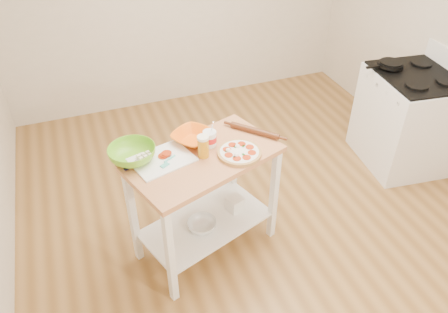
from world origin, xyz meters
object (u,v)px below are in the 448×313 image
(gas_stove, at_px, (406,119))
(orange_bowl, at_px, (193,137))
(cutting_board, at_px, (161,159))
(yogurt_tub, at_px, (210,139))
(pizza, at_px, (239,152))
(green_bowl, at_px, (132,154))
(prep_island, at_px, (205,185))
(skillet, at_px, (390,64))
(rolling_pin, at_px, (255,131))
(beer_pint, at_px, (203,146))
(spatula, at_px, (167,162))
(shelf_glass_bowl, at_px, (202,225))
(shelf_bin, at_px, (235,204))
(knife, at_px, (135,163))

(gas_stove, xyz_separation_m, orange_bowl, (-2.20, -0.22, 0.46))
(cutting_board, height_order, yogurt_tub, yogurt_tub)
(gas_stove, xyz_separation_m, pizza, (-1.95, -0.49, 0.44))
(green_bowl, height_order, yogurt_tub, yogurt_tub)
(prep_island, height_order, cutting_board, cutting_board)
(skillet, distance_m, cutting_board, 2.38)
(gas_stove, xyz_separation_m, rolling_pin, (-1.74, -0.29, 0.45))
(yogurt_tub, bearing_deg, gas_stove, 8.47)
(prep_island, relative_size, beer_pint, 7.32)
(spatula, distance_m, beer_pint, 0.26)
(pizza, relative_size, yogurt_tub, 1.48)
(rolling_pin, bearing_deg, shelf_glass_bowl, -159.37)
(skillet, relative_size, cutting_board, 0.79)
(shelf_bin, bearing_deg, prep_island, -167.59)
(prep_island, xyz_separation_m, rolling_pin, (0.44, 0.13, 0.28))
(pizza, relative_size, spatula, 2.36)
(gas_stove, bearing_deg, cutting_board, -164.61)
(yogurt_tub, bearing_deg, beer_pint, -128.55)
(knife, height_order, shelf_glass_bowl, knife)
(pizza, relative_size, cutting_board, 0.66)
(knife, bearing_deg, pizza, -42.12)
(pizza, height_order, yogurt_tub, yogurt_tub)
(orange_bowl, bearing_deg, pizza, -46.48)
(prep_island, relative_size, green_bowl, 3.67)
(spatula, height_order, knife, knife)
(prep_island, distance_m, shelf_bin, 0.42)
(green_bowl, bearing_deg, cutting_board, -21.58)
(shelf_glass_bowl, bearing_deg, spatula, 163.69)
(prep_island, distance_m, rolling_pin, 0.54)
(skillet, relative_size, pizza, 1.20)
(pizza, distance_m, beer_pint, 0.25)
(prep_island, distance_m, spatula, 0.37)
(gas_stove, bearing_deg, knife, -165.38)
(skillet, relative_size, beer_pint, 2.28)
(spatula, xyz_separation_m, rolling_pin, (0.70, 0.13, 0.01))
(prep_island, bearing_deg, beer_pint, 102.01)
(pizza, relative_size, beer_pint, 1.90)
(skillet, height_order, cutting_board, skillet)
(cutting_board, height_order, rolling_pin, rolling_pin)
(skillet, relative_size, green_bowl, 1.14)
(skillet, xyz_separation_m, rolling_pin, (-1.58, -0.50, -0.05))
(pizza, height_order, shelf_bin, pizza)
(gas_stove, height_order, shelf_bin, gas_stove)
(beer_pint, bearing_deg, shelf_glass_bowl, -131.42)
(pizza, height_order, cutting_board, pizza)
(cutting_board, relative_size, knife, 1.97)
(spatula, xyz_separation_m, green_bowl, (-0.21, 0.12, 0.03))
(spatula, xyz_separation_m, shelf_bin, (0.52, 0.05, -0.60))
(pizza, xyz_separation_m, green_bowl, (-0.70, 0.20, 0.03))
(green_bowl, bearing_deg, skillet, 11.41)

